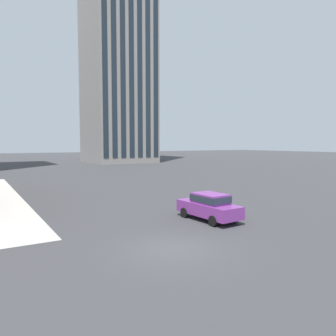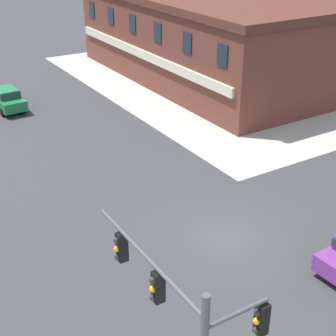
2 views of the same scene
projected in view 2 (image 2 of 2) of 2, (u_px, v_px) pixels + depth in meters
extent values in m
plane|color=#38383A|center=(225.00, 237.00, 23.62)|extent=(320.00, 320.00, 0.00)
cube|color=#B7B2A8|center=(264.00, 72.00, 48.20)|extent=(32.00, 32.00, 0.02)
cylinder|color=#4C4C51|center=(146.00, 257.00, 12.90)|extent=(5.19, 0.12, 0.12)
cylinder|color=#4C4C51|center=(237.00, 314.00, 11.49)|extent=(0.11, 1.80, 0.11)
cube|color=black|center=(158.00, 287.00, 12.69)|extent=(0.28, 0.28, 0.90)
sphere|color=#282828|center=(153.00, 280.00, 12.49)|extent=(0.18, 0.18, 0.18)
sphere|color=orange|center=(153.00, 289.00, 12.62)|extent=(0.18, 0.18, 0.18)
sphere|color=#282828|center=(153.00, 298.00, 12.74)|extent=(0.18, 0.18, 0.18)
cube|color=black|center=(122.00, 247.00, 14.21)|extent=(0.28, 0.28, 0.90)
sphere|color=#282828|center=(116.00, 240.00, 14.01)|extent=(0.18, 0.18, 0.18)
sphere|color=orange|center=(117.00, 249.00, 14.13)|extent=(0.18, 0.18, 0.18)
sphere|color=#282828|center=(117.00, 257.00, 14.26)|extent=(0.18, 0.18, 0.18)
cube|color=black|center=(262.00, 319.00, 12.11)|extent=(0.28, 0.28, 0.90)
sphere|color=#282828|center=(258.00, 312.00, 11.91)|extent=(0.18, 0.18, 0.18)
sphere|color=orange|center=(257.00, 321.00, 12.04)|extent=(0.18, 0.18, 0.18)
sphere|color=#282828|center=(256.00, 330.00, 12.16)|extent=(0.18, 0.18, 0.18)
cube|color=#1E6B3D|center=(7.00, 100.00, 38.80)|extent=(4.49, 1.99, 0.76)
cube|color=#1E6B3D|center=(6.00, 92.00, 38.38)|extent=(2.19, 1.61, 0.60)
cube|color=#232D38|center=(6.00, 92.00, 38.38)|extent=(2.28, 1.65, 0.40)
cylinder|color=black|center=(12.00, 98.00, 40.40)|extent=(0.65, 0.25, 0.64)
cylinder|color=black|center=(2.00, 112.00, 37.55)|extent=(0.65, 0.25, 0.64)
cylinder|color=black|center=(24.00, 108.00, 38.40)|extent=(0.65, 0.25, 0.64)
cylinder|color=black|center=(325.00, 263.00, 21.38)|extent=(0.25, 0.65, 0.64)
cube|color=brown|center=(238.00, 35.00, 46.90)|extent=(25.21, 19.86, 6.85)
cube|color=beige|center=(144.00, 55.00, 42.41)|extent=(23.95, 0.24, 0.70)
cube|color=#1E2833|center=(92.00, 9.00, 49.42)|extent=(1.10, 0.08, 1.50)
cube|color=#1E2833|center=(111.00, 16.00, 46.23)|extent=(1.10, 0.08, 1.50)
cube|color=#1E2833|center=(132.00, 24.00, 43.04)|extent=(1.10, 0.08, 1.50)
cube|color=#1E2833|center=(158.00, 32.00, 39.85)|extent=(1.10, 0.08, 1.50)
cube|color=#1E2833|center=(187.00, 43.00, 36.66)|extent=(1.10, 0.08, 1.50)
cube|color=#1E2833|center=(222.00, 55.00, 33.47)|extent=(1.10, 0.08, 1.50)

